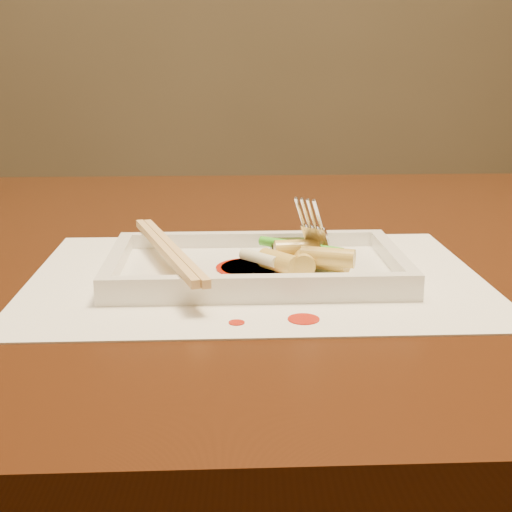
{
  "coord_description": "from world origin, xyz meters",
  "views": [
    {
      "loc": [
        -0.01,
        -0.75,
        0.94
      ],
      "look_at": [
        0.02,
        -0.14,
        0.77
      ],
      "focal_mm": 50.0,
      "sensor_mm": 36.0,
      "label": 1
    }
  ],
  "objects_px": {
    "chopstick_a": "(163,249)",
    "table": "(236,327)",
    "placemat": "(256,276)",
    "fork": "(333,181)",
    "plate_base": "(256,271)"
  },
  "relations": [
    {
      "from": "table",
      "to": "fork",
      "type": "bearing_deg",
      "value": -54.65
    },
    {
      "from": "placemat",
      "to": "fork",
      "type": "relative_size",
      "value": 2.86
    },
    {
      "from": "placemat",
      "to": "table",
      "type": "bearing_deg",
      "value": 96.46
    },
    {
      "from": "placemat",
      "to": "chopstick_a",
      "type": "bearing_deg",
      "value": 180.0
    },
    {
      "from": "placemat",
      "to": "chopstick_a",
      "type": "relative_size",
      "value": 1.81
    },
    {
      "from": "table",
      "to": "placemat",
      "type": "bearing_deg",
      "value": -83.54
    },
    {
      "from": "placemat",
      "to": "chopstick_a",
      "type": "distance_m",
      "value": 0.09
    },
    {
      "from": "table",
      "to": "chopstick_a",
      "type": "bearing_deg",
      "value": -115.52
    },
    {
      "from": "chopstick_a",
      "to": "table",
      "type": "bearing_deg",
      "value": 64.48
    },
    {
      "from": "table",
      "to": "plate_base",
      "type": "distance_m",
      "value": 0.18
    },
    {
      "from": "placemat",
      "to": "chopstick_a",
      "type": "height_order",
      "value": "chopstick_a"
    },
    {
      "from": "table",
      "to": "placemat",
      "type": "distance_m",
      "value": 0.17
    },
    {
      "from": "placemat",
      "to": "fork",
      "type": "distance_m",
      "value": 0.11
    },
    {
      "from": "placemat",
      "to": "fork",
      "type": "xyz_separation_m",
      "value": [
        0.07,
        0.02,
        0.08
      ]
    },
    {
      "from": "plate_base",
      "to": "table",
      "type": "bearing_deg",
      "value": 96.46
    }
  ]
}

